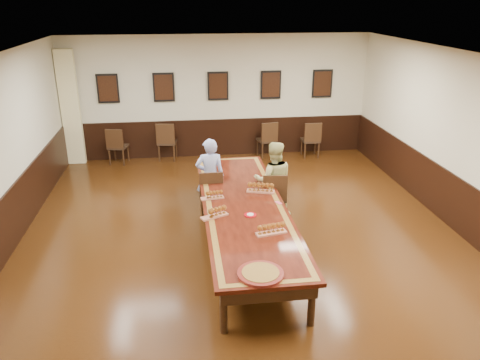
{
  "coord_description": "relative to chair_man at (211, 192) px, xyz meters",
  "views": [
    {
      "loc": [
        -1.01,
        -7.25,
        4.08
      ],
      "look_at": [
        0.0,
        0.5,
        1.0
      ],
      "focal_mm": 35.0,
      "sensor_mm": 36.0,
      "label": 1
    }
  ],
  "objects": [
    {
      "name": "ceiling",
      "position": [
        0.49,
        -1.22,
        2.72
      ],
      "size": [
        8.0,
        10.0,
        0.02
      ],
      "primitive_type": "cube",
      "color": "white",
      "rests_on": "floor"
    },
    {
      "name": "floor",
      "position": [
        0.49,
        -1.22,
        -0.5
      ],
      "size": [
        8.0,
        10.0,
        0.02
      ],
      "primitive_type": "cube",
      "color": "black",
      "rests_on": "ground"
    },
    {
      "name": "flight_c",
      "position": [
        -0.04,
        -1.66,
        0.34
      ],
      "size": [
        0.47,
        0.31,
        0.17
      ],
      "color": "#A25F44",
      "rests_on": "conference_table"
    },
    {
      "name": "red_plate_grp",
      "position": [
        0.53,
        -1.68,
        0.27
      ],
      "size": [
        0.2,
        0.2,
        0.03
      ],
      "color": "#A90B12",
      "rests_on": "conference_table"
    },
    {
      "name": "spare_chair_a",
      "position": [
        -2.16,
        3.43,
        -0.01
      ],
      "size": [
        0.55,
        0.58,
        0.96
      ],
      "primitive_type": null,
      "rotation": [
        0.0,
        0.0,
        2.9
      ],
      "color": "black",
      "rests_on": "floor"
    },
    {
      "name": "spare_chair_c",
      "position": [
        1.76,
        3.47,
        0.01
      ],
      "size": [
        0.55,
        0.58,
        0.99
      ],
      "primitive_type": null,
      "rotation": [
        0.0,
        0.0,
        3.33
      ],
      "color": "black",
      "rests_on": "floor"
    },
    {
      "name": "chair_woman",
      "position": [
        1.19,
        -0.34,
        0.01
      ],
      "size": [
        0.5,
        0.54,
        0.98
      ],
      "primitive_type": null,
      "rotation": [
        0.0,
        0.0,
        3.05
      ],
      "color": "black",
      "rests_on": "floor"
    },
    {
      "name": "person_woman",
      "position": [
        1.2,
        -0.23,
        0.28
      ],
      "size": [
        0.81,
        0.66,
        1.54
      ],
      "primitive_type": "imported",
      "rotation": [
        0.0,
        0.0,
        3.05
      ],
      "color": "#C5C57B",
      "rests_on": "floor"
    },
    {
      "name": "flight_a",
      "position": [
        -0.02,
        -0.93,
        0.33
      ],
      "size": [
        0.42,
        0.18,
        0.15
      ],
      "color": "#A25F44",
      "rests_on": "conference_table"
    },
    {
      "name": "flight_d",
      "position": [
        0.75,
        -2.35,
        0.35
      ],
      "size": [
        0.49,
        0.23,
        0.18
      ],
      "color": "#A25F44",
      "rests_on": "conference_table"
    },
    {
      "name": "person_man",
      "position": [
        0.0,
        0.1,
        0.29
      ],
      "size": [
        0.57,
        0.37,
        1.55
      ],
      "primitive_type": "imported",
      "rotation": [
        0.0,
        0.0,
        3.14
      ],
      "color": "#4E65C3",
      "rests_on": "floor"
    },
    {
      "name": "spare_chair_b",
      "position": [
        -0.9,
        3.57,
        0.03
      ],
      "size": [
        0.55,
        0.58,
        1.03
      ],
      "primitive_type": null,
      "rotation": [
        0.0,
        0.0,
        3.01
      ],
      "color": "black",
      "rests_on": "floor"
    },
    {
      "name": "curtain",
      "position": [
        -3.26,
        3.6,
        0.96
      ],
      "size": [
        0.45,
        0.18,
        2.9
      ],
      "primitive_type": "cube",
      "color": "beige",
      "rests_on": "floor"
    },
    {
      "name": "posters",
      "position": [
        0.49,
        3.72,
        1.41
      ],
      "size": [
        6.14,
        0.04,
        0.74
      ],
      "color": "black",
      "rests_on": "wall_back"
    },
    {
      "name": "wall_back",
      "position": [
        0.49,
        3.79,
        1.11
      ],
      "size": [
        8.0,
        0.02,
        3.2
      ],
      "primitive_type": "cube",
      "color": "beige",
      "rests_on": "floor"
    },
    {
      "name": "flight_b",
      "position": [
        0.86,
        -0.75,
        0.35
      ],
      "size": [
        0.53,
        0.28,
        0.19
      ],
      "color": "#A25F44",
      "rests_on": "conference_table"
    },
    {
      "name": "wainscoting",
      "position": [
        0.49,
        -1.22,
        0.01
      ],
      "size": [
        8.0,
        10.0,
        1.0
      ],
      "color": "black",
      "rests_on": "floor"
    },
    {
      "name": "chair_man",
      "position": [
        0.0,
        0.0,
        0.0
      ],
      "size": [
        0.46,
        0.5,
        0.97
      ],
      "primitive_type": null,
      "rotation": [
        0.0,
        0.0,
        3.14
      ],
      "color": "black",
      "rests_on": "floor"
    },
    {
      "name": "spare_chair_d",
      "position": [
        2.93,
        3.31,
        0.0
      ],
      "size": [
        0.47,
        0.51,
        0.98
      ],
      "primitive_type": null,
      "rotation": [
        0.0,
        0.0,
        3.13
      ],
      "color": "black",
      "rests_on": "floor"
    },
    {
      "name": "carved_platter",
      "position": [
        0.4,
        -3.43,
        0.29
      ],
      "size": [
        0.76,
        0.76,
        0.05
      ],
      "color": "#561411",
      "rests_on": "conference_table"
    },
    {
      "name": "wall_right",
      "position": [
        4.5,
        -1.22,
        1.11
      ],
      "size": [
        0.02,
        10.0,
        3.2
      ],
      "primitive_type": "cube",
      "color": "beige",
      "rests_on": "floor"
    },
    {
      "name": "pink_phone",
      "position": [
        1.09,
        -1.26,
        0.27
      ],
      "size": [
        0.12,
        0.15,
        0.01
      ],
      "primitive_type": "cube",
      "rotation": [
        0.0,
        0.0,
        0.48
      ],
      "color": "#D54767",
      "rests_on": "conference_table"
    },
    {
      "name": "conference_table",
      "position": [
        0.49,
        -1.22,
        0.12
      ],
      "size": [
        1.4,
        5.0,
        0.76
      ],
      "color": "black",
      "rests_on": "floor"
    }
  ]
}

